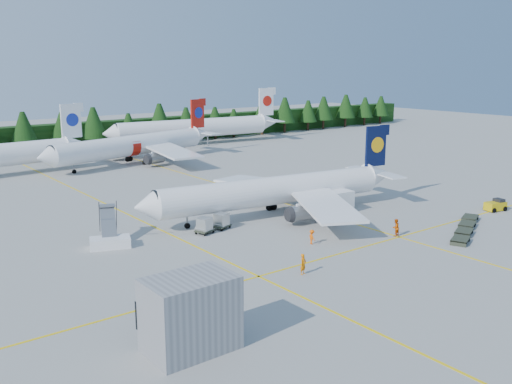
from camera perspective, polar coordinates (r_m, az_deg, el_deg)
ground at (r=65.83m, az=6.75°, el=-4.21°), size 320.00×320.00×0.00m
taxi_stripe_a at (r=74.11m, az=-12.13°, el=-2.47°), size 0.25×120.00×0.01m
taxi_stripe_b at (r=84.25m, az=0.22°, el=-0.35°), size 0.25×120.00×0.01m
taxi_stripe_cross at (r=61.89m, az=10.63°, el=-5.45°), size 80.00×0.25×0.01m
treeline_hedge at (r=135.38m, az=-18.20°, el=5.28°), size 220.00×4.00×6.00m
terminal_building at (r=39.49m, az=-6.58°, el=-12.03°), size 6.00×4.00×5.20m
airliner_navy at (r=72.15m, az=1.24°, el=0.01°), size 36.47×29.82×10.64m
airliner_red at (r=112.67m, az=-12.67°, el=4.47°), size 39.23×31.90×11.59m
airliner_far_right at (r=137.00m, az=-6.73°, el=6.36°), size 44.60×8.51×12.98m
airstairs at (r=62.79m, az=-14.41°, el=-4.59°), size 4.77×6.35×3.76m
service_truck at (r=74.40m, az=7.56°, el=-1.11°), size 6.14×2.70×2.88m
baggage_tug at (r=81.92m, az=22.85°, el=-1.23°), size 3.01×2.02×1.48m
dolly_train at (r=70.73m, az=20.23°, el=-3.30°), size 12.13×7.13×0.16m
uld_pair at (r=66.44m, az=-4.31°, el=-3.05°), size 5.04×2.59×1.57m
crew_a at (r=53.20m, az=4.74°, el=-7.20°), size 0.82×0.65×1.97m
crew_b at (r=66.34m, az=13.79°, el=-3.46°), size 1.01×0.80×1.99m
crew_c at (r=61.93m, az=5.61°, el=-4.50°), size 0.60×0.75×1.60m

